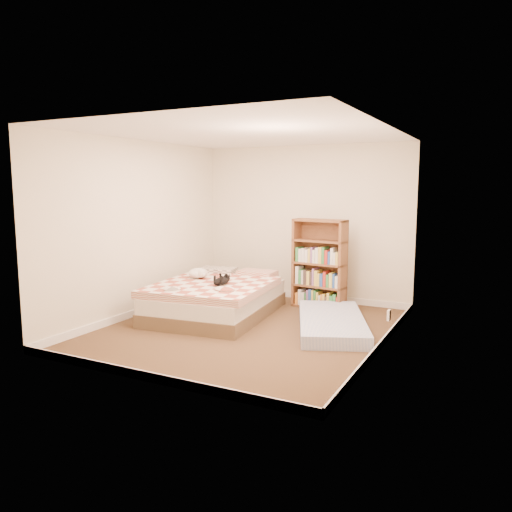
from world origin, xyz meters
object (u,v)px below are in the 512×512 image
at_px(white_dog, 198,273).
at_px(bookshelf, 320,275).
at_px(floor_mattress, 331,323).
at_px(bed, 218,298).
at_px(black_cat, 222,281).

bearing_deg(white_dog, bookshelf, 17.89).
bearing_deg(white_dog, floor_mattress, -15.42).
xyz_separation_m(bookshelf, white_dog, (-1.54, -1.00, 0.06)).
xyz_separation_m(bookshelf, floor_mattress, (0.54, -1.01, -0.43)).
distance_m(bed, bookshelf, 1.60).
bearing_deg(bookshelf, black_cat, -120.71).
distance_m(black_cat, white_dog, 0.64).
xyz_separation_m(bed, floor_mattress, (1.70, 0.05, -0.17)).
xyz_separation_m(bed, white_dog, (-0.38, 0.07, 0.32)).
relative_size(floor_mattress, white_dog, 4.90).
bearing_deg(floor_mattress, white_dog, 157.15).
bearing_deg(floor_mattress, bed, 159.32).
height_order(bed, white_dog, white_dog).
bearing_deg(bed, black_cat, -51.78).
height_order(floor_mattress, black_cat, black_cat).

